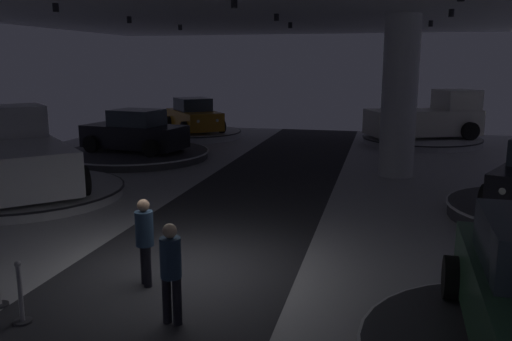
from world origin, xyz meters
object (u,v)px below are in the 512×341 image
object	(u,v)px
display_platform_far_left	(135,154)
display_car_far_left	(135,132)
visitor_walking_far	(171,267)
display_car_deep_left	(194,116)
display_platform_deep_right	(421,140)
display_platform_mid_left	(26,192)
pickup_truck_mid_left	(21,155)
column_right	(399,97)
pickup_truck_deep_right	(429,118)
display_platform_deep_left	(194,134)
visitor_walking_near	(145,237)

from	to	relation	value
display_platform_far_left	display_car_far_left	bearing A→B (deg)	-8.80
display_platform_far_left	visitor_walking_far	xyz separation A→B (m)	(6.96, -12.84, 0.73)
display_car_deep_left	display_platform_deep_right	xyz separation A→B (m)	(11.57, 0.58, -0.96)
display_platform_mid_left	display_platform_far_left	bearing A→B (deg)	88.31
pickup_truck_mid_left	display_platform_far_left	xyz separation A→B (m)	(0.43, 6.49, -1.05)
display_platform_far_left	visitor_walking_far	distance (m)	14.62
column_right	display_platform_deep_right	distance (m)	8.45
display_car_deep_left	pickup_truck_deep_right	distance (m)	11.88
pickup_truck_deep_right	visitor_walking_far	world-z (taller)	pickup_truck_deep_right
display_car_deep_left	pickup_truck_mid_left	world-z (taller)	pickup_truck_mid_left
display_platform_deep_left	pickup_truck_deep_right	world-z (taller)	pickup_truck_deep_right
display_car_deep_left	pickup_truck_deep_right	size ratio (longest dim) A/B	0.77
pickup_truck_deep_right	visitor_walking_far	distance (m)	20.64
display_car_deep_left	display_platform_far_left	xyz separation A→B (m)	(-0.21, -6.44, -0.95)
pickup_truck_mid_left	visitor_walking_far	xyz separation A→B (m)	(7.39, -6.35, -0.32)
pickup_truck_mid_left	pickup_truck_deep_right	bearing A→B (deg)	47.50
display_car_far_left	visitor_walking_far	distance (m)	14.59
visitor_walking_far	pickup_truck_deep_right	bearing A→B (deg)	75.65
pickup_truck_mid_left	visitor_walking_near	world-z (taller)	pickup_truck_mid_left
display_car_far_left	visitor_walking_far	world-z (taller)	display_car_far_left
column_right	display_car_deep_left	size ratio (longest dim) A/B	1.25
pickup_truck_mid_left	pickup_truck_deep_right	xyz separation A→B (m)	(12.50, 13.64, 0.02)
column_right	display_car_deep_left	bearing A→B (deg)	144.26
display_platform_deep_left	display_car_deep_left	xyz separation A→B (m)	(-0.02, 0.02, 0.93)
display_platform_deep_left	visitor_walking_near	world-z (taller)	visitor_walking_near
display_platform_deep_right	visitor_walking_far	distance (m)	20.46
display_platform_deep_left	display_car_far_left	size ratio (longest dim) A/B	1.12
pickup_truck_mid_left	visitor_walking_far	world-z (taller)	pickup_truck_mid_left
display_platform_deep_left	display_car_far_left	distance (m)	6.49
display_car_deep_left	pickup_truck_mid_left	distance (m)	12.95
pickup_truck_deep_right	display_platform_far_left	bearing A→B (deg)	-149.36
display_platform_deep_left	display_platform_far_left	xyz separation A→B (m)	(-0.23, -6.42, -0.02)
pickup_truck_mid_left	display_car_far_left	world-z (taller)	pickup_truck_mid_left
column_right	visitor_walking_near	world-z (taller)	column_right
pickup_truck_mid_left	visitor_walking_near	distance (m)	8.21
pickup_truck_mid_left	display_platform_deep_right	bearing A→B (deg)	47.92
display_platform_far_left	display_platform_deep_right	xyz separation A→B (m)	(11.77, 7.03, -0.01)
visitor_walking_near	visitor_walking_far	bearing A→B (deg)	-50.46
display_platform_mid_left	visitor_walking_near	bearing A→B (deg)	-38.62
display_platform_deep_left	visitor_walking_near	size ratio (longest dim) A/B	3.12
pickup_truck_mid_left	display_car_far_left	distance (m)	6.51
display_platform_deep_left	pickup_truck_deep_right	xyz separation A→B (m)	(11.84, 0.73, 1.04)
display_platform_deep_left	display_platform_deep_right	bearing A→B (deg)	3.00
display_platform_deep_left	display_car_deep_left	bearing A→B (deg)	128.99
pickup_truck_deep_right	visitor_walking_near	bearing A→B (deg)	-108.03
visitor_walking_near	pickup_truck_deep_right	bearing A→B (deg)	71.97
column_right	visitor_walking_near	size ratio (longest dim) A/B	3.46
pickup_truck_deep_right	display_platform_mid_left	bearing A→B (deg)	-131.50
display_platform_deep_right	column_right	bearing A→B (deg)	-99.61
pickup_truck_deep_right	column_right	bearing A→B (deg)	-101.50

